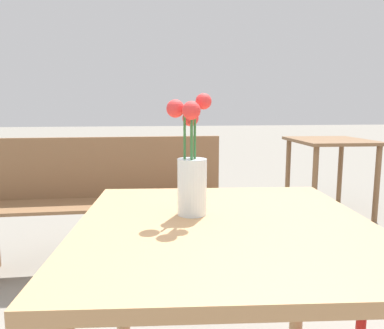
% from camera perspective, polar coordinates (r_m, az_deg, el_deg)
% --- Properties ---
extents(table_front, '(0.86, 0.91, 0.74)m').
position_cam_1_polar(table_front, '(1.05, 5.05, -14.58)').
color(table_front, tan).
rests_on(table_front, ground_plane).
extents(flower_vase, '(0.13, 0.13, 0.34)m').
position_cam_1_polar(flower_vase, '(1.05, -0.09, -1.31)').
color(flower_vase, silver).
rests_on(flower_vase, table_front).
extents(bench_near, '(1.56, 0.36, 0.85)m').
position_cam_1_polar(bench_near, '(2.50, -13.37, -5.05)').
color(bench_near, brown).
rests_on(bench_near, ground_plane).
extents(table_back, '(0.74, 0.85, 0.73)m').
position_cam_1_polar(table_back, '(3.91, 20.30, 1.86)').
color(table_back, brown).
rests_on(table_back, ground_plane).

